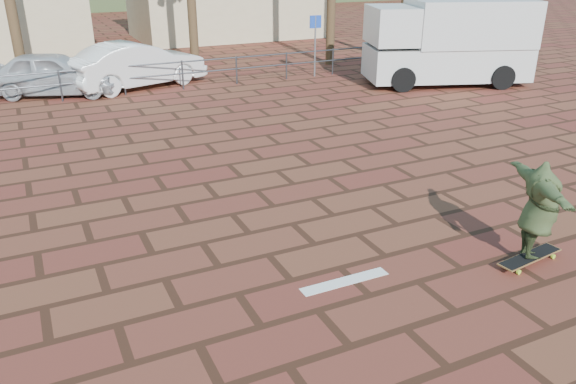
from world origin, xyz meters
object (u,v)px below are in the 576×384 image
object	(u,v)px
car_silver	(53,74)
longboard	(530,257)
campervan	(449,40)
skateboarder	(539,210)
car_white	(137,65)

from	to	relation	value
car_silver	longboard	bearing A→B (deg)	-139.07
campervan	car_silver	size ratio (longest dim) A/B	1.44
longboard	campervan	distance (m)	13.11
skateboarder	car_white	distance (m)	15.25
longboard	car_white	xyz separation A→B (m)	(-2.90, 14.97, 0.69)
longboard	campervan	size ratio (longest dim) A/B	0.21
skateboarder	car_white	size ratio (longest dim) A/B	0.40
car_white	skateboarder	bearing A→B (deg)	173.17
car_silver	car_white	size ratio (longest dim) A/B	0.89
skateboarder	car_silver	xyz separation A→B (m)	(-5.67, 14.97, -0.18)
campervan	car_white	size ratio (longest dim) A/B	1.27
longboard	car_silver	xyz separation A→B (m)	(-5.67, 14.97, 0.62)
campervan	car_white	distance (m)	11.09
longboard	car_silver	bearing A→B (deg)	103.44
longboard	skateboarder	bearing A→B (deg)	-52.29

